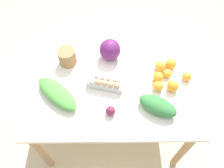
# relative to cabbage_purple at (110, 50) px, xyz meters

# --- Properties ---
(ground_plane) EXTENTS (8.00, 8.00, 0.00)m
(ground_plane) POSITION_rel_cabbage_purple_xyz_m (-0.01, 0.28, -0.82)
(ground_plane) COLOR #C6B289
(dining_table) EXTENTS (1.25, 0.85, 0.74)m
(dining_table) POSITION_rel_cabbage_purple_xyz_m (-0.01, 0.28, -0.19)
(dining_table) COLOR silver
(dining_table) RESTS_ON ground_plane
(cabbage_purple) EXTENTS (0.17, 0.17, 0.17)m
(cabbage_purple) POSITION_rel_cabbage_purple_xyz_m (0.00, 0.00, 0.00)
(cabbage_purple) COLOR #601E5B
(cabbage_purple) RESTS_ON dining_table
(egg_carton) EXTENTS (0.28, 0.16, 0.09)m
(egg_carton) POSITION_rel_cabbage_purple_xyz_m (0.03, 0.28, -0.04)
(egg_carton) COLOR #B7B7B2
(egg_carton) RESTS_ON dining_table
(paper_bag) EXTENTS (0.14, 0.14, 0.13)m
(paper_bag) POSITION_rel_cabbage_purple_xyz_m (0.33, 0.05, -0.02)
(paper_bag) COLOR #997047
(paper_bag) RESTS_ON dining_table
(greens_bunch_kale) EXTENTS (0.30, 0.24, 0.10)m
(greens_bunch_kale) POSITION_rel_cabbage_purple_xyz_m (-0.32, 0.48, -0.04)
(greens_bunch_kale) COLOR #337538
(greens_bunch_kale) RESTS_ON dining_table
(greens_bunch_scallion) EXTENTS (0.37, 0.36, 0.08)m
(greens_bunch_scallion) POSITION_rel_cabbage_purple_xyz_m (0.37, 0.37, -0.04)
(greens_bunch_scallion) COLOR #4C933D
(greens_bunch_scallion) RESTS_ON dining_table
(beet_root) EXTENTS (0.07, 0.07, 0.07)m
(beet_root) POSITION_rel_cabbage_purple_xyz_m (-0.00, 0.51, -0.05)
(beet_root) COLOR maroon
(beet_root) RESTS_ON dining_table
(orange_0) EXTENTS (0.07, 0.07, 0.07)m
(orange_0) POSITION_rel_cabbage_purple_xyz_m (-0.43, 0.20, -0.05)
(orange_0) COLOR #F9A833
(orange_0) RESTS_ON dining_table
(orange_1) EXTENTS (0.07, 0.07, 0.07)m
(orange_1) POSITION_rel_cabbage_purple_xyz_m (-0.34, 0.31, -0.05)
(orange_1) COLOR orange
(orange_1) RESTS_ON dining_table
(orange_2) EXTENTS (0.08, 0.08, 0.08)m
(orange_2) POSITION_rel_cabbage_purple_xyz_m (-0.45, 0.32, -0.04)
(orange_2) COLOR orange
(orange_2) RESTS_ON dining_table
(orange_3) EXTENTS (0.08, 0.08, 0.08)m
(orange_3) POSITION_rel_cabbage_purple_xyz_m (-0.47, 0.11, -0.04)
(orange_3) COLOR orange
(orange_3) RESTS_ON dining_table
(orange_4) EXTENTS (0.08, 0.08, 0.08)m
(orange_4) POSITION_rel_cabbage_purple_xyz_m (-0.38, 0.13, -0.04)
(orange_4) COLOR #F9A833
(orange_4) RESTS_ON dining_table
(orange_5) EXTENTS (0.08, 0.08, 0.08)m
(orange_5) POSITION_rel_cabbage_purple_xyz_m (-0.35, 0.23, -0.04)
(orange_5) COLOR orange
(orange_5) RESTS_ON dining_table
(orange_6) EXTENTS (0.07, 0.07, 0.07)m
(orange_6) POSITION_rel_cabbage_purple_xyz_m (-0.57, 0.23, -0.05)
(orange_6) COLOR orange
(orange_6) RESTS_ON dining_table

